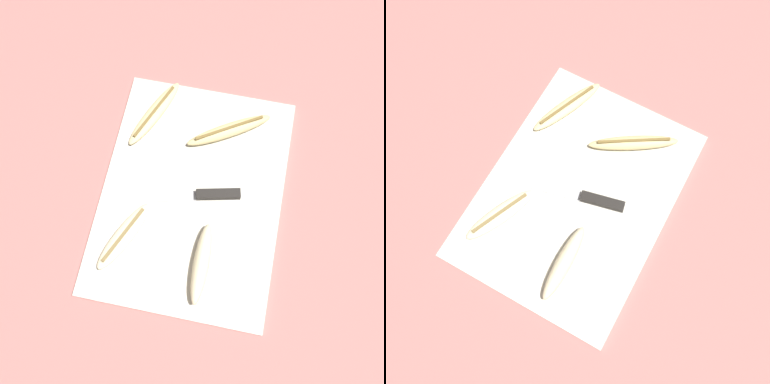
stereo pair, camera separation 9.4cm
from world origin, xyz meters
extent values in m
plane|color=#B76B66|center=(0.00, 0.00, 0.00)|extent=(4.00, 4.00, 0.00)
cube|color=beige|center=(0.00, 0.00, 0.01)|extent=(0.51, 0.38, 0.01)
cube|color=black|center=(0.01, -0.05, 0.02)|extent=(0.04, 0.10, 0.02)
cube|color=#B7BABF|center=(-0.02, 0.05, 0.01)|extent=(0.05, 0.12, 0.00)
ellipsoid|color=beige|center=(-0.15, -0.05, 0.03)|extent=(0.16, 0.03, 0.04)
ellipsoid|color=beige|center=(-0.12, 0.12, 0.02)|extent=(0.17, 0.10, 0.02)
cube|color=olive|center=(-0.12, 0.12, 0.03)|extent=(0.12, 0.06, 0.00)
ellipsoid|color=#DBC684|center=(0.16, -0.05, 0.02)|extent=(0.13, 0.18, 0.02)
cube|color=brown|center=(0.16, -0.05, 0.03)|extent=(0.09, 0.14, 0.00)
ellipsoid|color=beige|center=(0.17, 0.12, 0.02)|extent=(0.19, 0.10, 0.02)
cube|color=brown|center=(0.17, 0.12, 0.03)|extent=(0.14, 0.06, 0.00)
camera|label=1|loc=(-0.31, -0.06, 0.91)|focal=42.00mm
camera|label=2|loc=(-0.27, -0.15, 0.91)|focal=42.00mm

